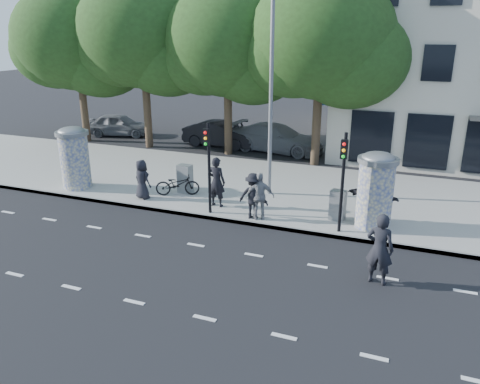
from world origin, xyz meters
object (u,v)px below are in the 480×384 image
at_px(ad_column_right, 376,188).
at_px(car_mid, 221,134).
at_px(ped_d, 253,196).
at_px(man_road, 380,249).
at_px(cabinet_right, 338,205).
at_px(car_left, 119,125).
at_px(street_lamp, 271,80).
at_px(traffic_pole_near, 208,159).
at_px(bicycle, 178,184).
at_px(ped_f, 371,199).
at_px(ped_b, 217,182).
at_px(ped_e, 260,196).
at_px(cabinet_left, 185,179).
at_px(ad_column_left, 74,156).
at_px(car_right, 277,138).
at_px(traffic_pole_far, 343,173).
at_px(ped_a, 142,179).

xyz_separation_m(ad_column_right, car_mid, (-9.80, 9.48, -0.80)).
distance_m(ped_d, man_road, 5.44).
relative_size(cabinet_right, car_left, 0.26).
relative_size(street_lamp, ped_d, 4.72).
distance_m(car_left, car_mid, 7.42).
distance_m(traffic_pole_near, bicycle, 2.93).
bearing_deg(ad_column_right, car_left, 150.30).
xyz_separation_m(street_lamp, ped_f, (4.28, -1.89, -3.67)).
xyz_separation_m(ped_b, car_mid, (-3.96, 9.60, -0.39)).
bearing_deg(man_road, traffic_pole_near, -14.82).
relative_size(ped_b, ped_e, 1.12).
bearing_deg(cabinet_left, bicycle, -100.74).
bearing_deg(ped_f, man_road, 113.62).
height_order(street_lamp, ped_d, street_lamp).
distance_m(man_road, bicycle, 9.32).
xyz_separation_m(ped_e, ped_f, (3.74, 0.86, 0.11)).
height_order(ped_f, bicycle, ped_f).
relative_size(ad_column_left, street_lamp, 0.33).
height_order(street_lamp, ped_b, street_lamp).
bearing_deg(car_right, bicycle, 177.97).
height_order(street_lamp, cabinet_right, street_lamp).
relative_size(street_lamp, car_left, 1.89).
distance_m(ped_b, man_road, 7.27).
relative_size(traffic_pole_near, cabinet_right, 3.07).
height_order(street_lamp, car_left, street_lamp).
relative_size(traffic_pole_near, cabinet_left, 2.86).
height_order(traffic_pole_far, ped_d, traffic_pole_far).
bearing_deg(ped_a, car_mid, -67.47).
bearing_deg(car_mid, cabinet_left, -164.08).
xyz_separation_m(ped_a, man_road, (9.49, -3.22, 0.07)).
xyz_separation_m(ad_column_left, traffic_pole_far, (11.40, -0.71, 0.69)).
relative_size(ped_e, bicycle, 0.97).
height_order(street_lamp, man_road, street_lamp).
distance_m(ad_column_left, cabinet_left, 4.86).
bearing_deg(ad_column_left, traffic_pole_far, -3.55).
bearing_deg(street_lamp, bicycle, -156.58).
bearing_deg(cabinet_right, street_lamp, 159.44).
distance_m(ped_f, car_left, 19.70).
relative_size(ped_d, ped_f, 0.87).
xyz_separation_m(cabinet_left, car_right, (1.41, 8.60, 0.04)).
bearing_deg(car_right, ped_f, -139.10).
relative_size(ped_e, car_right, 0.32).
relative_size(ad_column_right, man_road, 1.30).
relative_size(traffic_pole_far, ped_d, 2.01).
bearing_deg(car_left, ped_b, -146.67).
xyz_separation_m(man_road, cabinet_left, (-8.24, 4.52, -0.28)).
height_order(ad_column_right, traffic_pole_far, traffic_pole_far).
xyz_separation_m(ad_column_left, car_right, (6.09, 9.68, -0.76)).
height_order(ped_a, ped_e, ped_e).
bearing_deg(ped_e, bicycle, -36.53).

